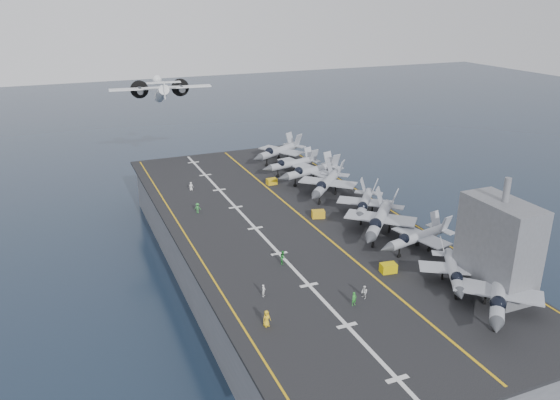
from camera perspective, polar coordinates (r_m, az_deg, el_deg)
name	(u,v)px	position (r m, az deg, el deg)	size (l,w,h in m)	color
ground	(289,278)	(94.63, 0.95, -8.18)	(500.00, 500.00, 0.00)	#142135
hull	(289,252)	(92.33, 0.96, -5.46)	(36.00, 90.00, 10.00)	#56595E
flight_deck	(289,224)	(90.16, 0.98, -2.49)	(38.00, 92.00, 0.40)	black
foul_line	(306,220)	(91.24, 2.71, -2.08)	(0.35, 90.00, 0.02)	gold
landing_centerline	(255,228)	(88.02, -2.60, -2.95)	(0.50, 90.00, 0.02)	silver
deck_edge_port	(188,239)	(85.23, -9.57, -4.05)	(0.25, 90.00, 0.02)	gold
deck_edge_stbd	(385,207)	(98.46, 10.89, -0.70)	(0.25, 90.00, 0.02)	gold
island_superstructure	(500,236)	(72.26, 21.97, -3.50)	(5.00, 10.00, 15.00)	#56595E
fighter_jet_0	(498,293)	(69.45, 21.86, -8.97)	(17.78, 17.84, 5.25)	gray
fighter_jet_1	(453,269)	(73.92, 17.67, -6.93)	(13.96, 15.32, 4.43)	#A1A8B1
fighter_jet_2	(418,236)	(81.96, 14.22, -3.68)	(15.10, 11.71, 4.67)	#8D929B
fighter_jet_3	(380,218)	(85.73, 10.36, -1.90)	(19.17, 19.44, 5.69)	gray
fighter_jet_4	(365,202)	(93.07, 8.85, -0.23)	(16.18, 16.94, 4.91)	#8C939A
fighter_jet_5	(327,182)	(101.18, 4.90, 1.84)	(18.54, 18.73, 5.49)	#A3AAB3
fighter_jet_6	(311,170)	(108.71, 3.31, 3.13)	(16.91, 13.35, 5.17)	#99A3A9
fighter_jet_7	(293,163)	(114.18, 1.33, 3.90)	(15.19, 11.75, 4.71)	#A0A9B0
fighter_jet_8	(279,150)	(122.44, -0.11, 5.24)	(18.75, 16.78, 5.43)	#939AA2
tow_cart_a	(388,268)	(75.68, 11.25, -6.98)	(2.28, 1.65, 1.27)	#CEB306
tow_cart_b	(318,214)	(92.04, 4.01, -1.48)	(2.44, 1.94, 1.28)	gold
tow_cart_c	(272,181)	(108.06, -0.87, 1.95)	(2.06, 1.40, 1.20)	gold
crew_0	(267,318)	(62.95, -1.41, -12.28)	(1.33, 1.02, 2.00)	yellow
crew_1	(264,290)	(68.67, -1.72, -9.43)	(1.13, 1.14, 1.61)	silver
crew_2	(283,257)	(76.36, 0.32, -6.00)	(1.24, 1.40, 1.95)	#268C33
crew_3	(198,208)	(94.82, -8.61, -0.83)	(1.28, 1.16, 1.78)	#308B39
crew_5	(191,186)	(106.01, -9.28, 1.43)	(1.05, 0.74, 1.67)	silver
crew_6	(354,299)	(67.38, 7.75, -10.19)	(1.16, 0.88, 1.76)	green
crew_7	(364,292)	(68.99, 8.81, -9.49)	(0.76, 1.07, 1.71)	silver
transport_plane	(161,94)	(130.61, -12.29, 10.79)	(24.33, 17.72, 5.43)	silver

